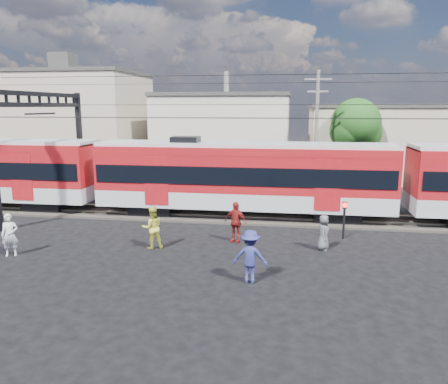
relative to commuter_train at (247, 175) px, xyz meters
The scene contains 17 objects.
ground 8.58m from the commuter_train, 103.77° to the right, with size 120.00×120.00×0.00m, color black.
track_bed 3.05m from the commuter_train, behind, with size 70.00×3.40×0.12m, color #2D2823.
rail_near 3.06m from the commuter_train, 159.06° to the right, with size 70.00×0.12×0.12m, color #59544C.
rail_far 3.06m from the commuter_train, 159.06° to the left, with size 70.00×0.12×0.12m, color #59544C.
commuter_train is the anchor object (origin of this frame).
catenary 10.96m from the commuter_train, behind, with size 70.00×9.30×7.52m.
building_west 24.91m from the commuter_train, 139.84° to the left, with size 14.28×10.20×9.30m.
building_midwest 19.45m from the commuter_train, 101.77° to the left, with size 12.24×12.24×7.30m.
building_mideast 20.04m from the commuter_train, 53.04° to the left, with size 16.32×10.20×6.30m.
utility_pole_mid 8.36m from the commuter_train, 60.01° to the left, with size 1.80×0.24×8.50m.
tree_near 12.62m from the commuter_train, 54.40° to the left, with size 3.82×3.64×6.72m.
pedestrian_a 12.04m from the commuter_train, 139.01° to the right, with size 0.65×0.43×1.79m, color silver.
pedestrian_b 7.10m from the commuter_train, 120.17° to the right, with size 0.91×0.71×1.87m, color gold.
pedestrian_c 9.30m from the commuter_train, 83.22° to the right, with size 1.23×0.71×1.91m, color navy.
pedestrian_d 4.78m from the commuter_train, 90.34° to the right, with size 1.10×0.46×1.88m, color maroon.
pedestrian_e 6.60m from the commuter_train, 52.66° to the right, with size 0.76×0.49×1.55m, color #525258.
crossing_signal 6.02m from the commuter_train, 33.48° to the right, with size 0.26×0.26×1.77m.
Camera 1 is at (4.35, -15.63, 6.12)m, focal length 35.00 mm.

